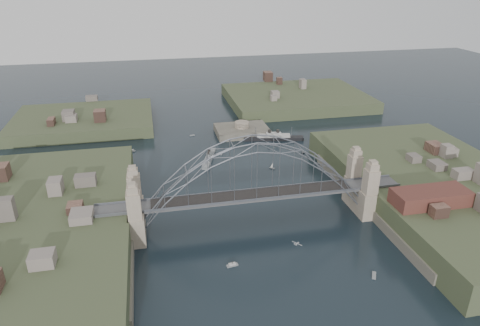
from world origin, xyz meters
name	(u,v)px	position (x,y,z in m)	size (l,w,h in m)	color
ground	(254,221)	(0.00, 0.00, 0.00)	(500.00, 500.00, 0.00)	black
bridge	(254,182)	(0.00, 0.00, 12.32)	(84.00, 13.80, 24.60)	#505153
shore_west	(33,240)	(-57.32, 0.00, 1.97)	(50.50, 90.00, 12.00)	#3D472B
shore_east	(437,195)	(57.32, 0.00, 1.97)	(50.50, 90.00, 12.00)	#3D472B
headland_nw	(84,125)	(-55.00, 95.00, 0.50)	(60.00, 45.00, 9.00)	#3D472B
headland_ne	(296,102)	(50.00, 110.00, 0.75)	(70.00, 55.00, 9.50)	#3D472B
fort_island	(242,135)	(12.00, 70.00, -0.34)	(22.00, 16.00, 9.40)	#5E584B
wharf_shed	(430,197)	(44.00, -14.00, 10.00)	(20.00, 8.00, 4.00)	#592D26
finger_pier	(440,261)	(39.00, -28.00, 0.70)	(4.00, 22.00, 1.40)	#505153
naval_cruiser_near	(209,158)	(-5.84, 45.19, 0.84)	(7.67, 17.99, 5.43)	gray
naval_cruiser_far	(145,123)	(-28.31, 90.79, 0.82)	(3.56, 15.71, 5.26)	gray
ocean_liner	(273,138)	(23.18, 60.16, 0.93)	(24.70, 8.02, 6.02)	black
aeroplane	(297,244)	(5.53, -20.00, 5.08)	(1.86, 2.31, 0.40)	#AEB1B6
small_boat_a	(188,199)	(-16.66, 16.53, 0.15)	(2.52, 0.85, 0.45)	#B9B9B5
small_boat_b	(272,166)	(14.84, 32.95, 0.94)	(1.73, 1.96, 2.38)	#B9B9B5
small_boat_c	(232,265)	(-9.74, -18.51, 0.28)	(2.90, 1.36, 1.43)	#B9B9B5
small_boat_d	(303,152)	(30.50, 44.16, 0.29)	(1.98, 1.34, 1.43)	#B9B9B5
small_boat_e	(131,150)	(-34.20, 60.00, 0.28)	(3.61, 2.79, 1.43)	#B9B9B5
small_boat_f	(221,154)	(-0.48, 49.28, 0.30)	(0.93, 1.45, 1.43)	#B9B9B5
small_boat_g	(374,275)	(21.35, -29.01, 0.15)	(2.01, 2.68, 0.45)	#B9B9B5
small_boat_h	(192,135)	(-9.13, 72.05, 0.15)	(2.23, 1.23, 0.45)	#B9B9B5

